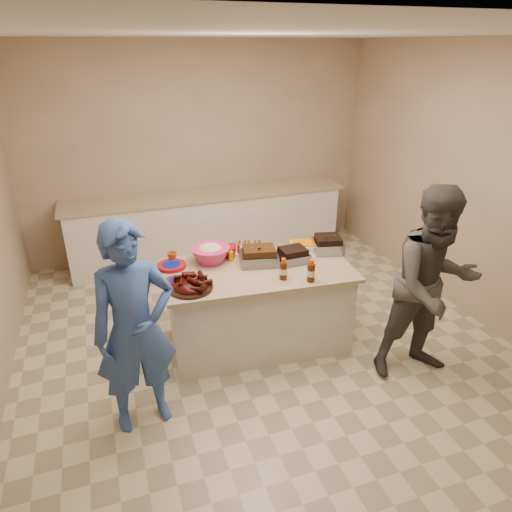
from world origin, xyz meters
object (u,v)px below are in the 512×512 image
object	(u,v)px
island	(258,342)
guest_gray	(417,368)
guest_blue	(147,417)
bbq_bottle_a	(283,279)
mustard_bottle	(231,261)
rib_platter	(191,289)
roasting_pan	(327,251)
plastic_cup	(172,261)
coleslaw_bowl	(211,262)
bbq_bottle_b	(311,281)

from	to	relation	value
island	guest_gray	distance (m)	1.48
guest_blue	bbq_bottle_a	bearing A→B (deg)	8.35
mustard_bottle	rib_platter	bearing A→B (deg)	-139.06
roasting_pan	guest_blue	xyz separation A→B (m)	(-1.91, -0.76, -0.80)
bbq_bottle_a	plastic_cup	xyz separation A→B (m)	(-0.83, 0.68, 0.00)
coleslaw_bowl	mustard_bottle	bearing A→B (deg)	-12.75
mustard_bottle	plastic_cup	world-z (taller)	mustard_bottle
island	rib_platter	xyz separation A→B (m)	(-0.65, -0.17, 0.80)
bbq_bottle_b	mustard_bottle	bearing A→B (deg)	130.56
bbq_bottle_a	roasting_pan	bearing A→B (deg)	31.56
bbq_bottle_a	guest_blue	size ratio (longest dim) A/B	0.12
plastic_cup	rib_platter	bearing A→B (deg)	-85.19
roasting_pan	coleslaw_bowl	world-z (taller)	coleslaw_bowl
bbq_bottle_b	plastic_cup	bearing A→B (deg)	142.70
island	rib_platter	world-z (taller)	rib_platter
coleslaw_bowl	bbq_bottle_a	distance (m)	0.74
mustard_bottle	plastic_cup	bearing A→B (deg)	160.80
rib_platter	bbq_bottle_a	xyz separation A→B (m)	(0.78, -0.09, 0.00)
island	roasting_pan	bearing A→B (deg)	13.87
coleslaw_bowl	guest_blue	distance (m)	1.45
roasting_pan	bbq_bottle_a	bearing A→B (deg)	-134.61
coleslaw_bowl	mustard_bottle	distance (m)	0.19
plastic_cup	guest_blue	distance (m)	1.40
guest_gray	plastic_cup	bearing A→B (deg)	152.03
plastic_cup	guest_blue	world-z (taller)	plastic_cup
bbq_bottle_b	guest_blue	bearing A→B (deg)	-170.01
roasting_pan	plastic_cup	distance (m)	1.49
island	bbq_bottle_a	xyz separation A→B (m)	(0.14, -0.26, 0.80)
coleslaw_bowl	island	bearing A→B (deg)	-36.71
rib_platter	roasting_pan	distance (m)	1.44
rib_platter	bbq_bottle_a	world-z (taller)	bbq_bottle_a
mustard_bottle	guest_gray	xyz separation A→B (m)	(1.39, -1.09, -0.80)
roasting_pan	guest_gray	size ratio (longest dim) A/B	0.16
island	guest_gray	bearing A→B (deg)	-30.41
guest_blue	roasting_pan	bearing A→B (deg)	13.71
plastic_cup	guest_blue	size ratio (longest dim) A/B	0.06
rib_platter	plastic_cup	distance (m)	0.59
mustard_bottle	guest_gray	size ratio (longest dim) A/B	0.07
bbq_bottle_a	mustard_bottle	distance (m)	0.59
roasting_pan	coleslaw_bowl	size ratio (longest dim) A/B	0.74
bbq_bottle_b	plastic_cup	distance (m)	1.31
coleslaw_bowl	bbq_bottle_b	size ratio (longest dim) A/B	1.82
roasting_pan	guest_blue	bearing A→B (deg)	-144.41
bbq_bottle_b	guest_gray	world-z (taller)	bbq_bottle_b
roasting_pan	mustard_bottle	size ratio (longest dim) A/B	2.16
bbq_bottle_b	mustard_bottle	size ratio (longest dim) A/B	1.61
plastic_cup	bbq_bottle_b	bearing A→B (deg)	-37.30
island	coleslaw_bowl	world-z (taller)	coleslaw_bowl
bbq_bottle_b	plastic_cup	xyz separation A→B (m)	(-1.04, 0.79, 0.00)
guest_gray	mustard_bottle	bearing A→B (deg)	147.62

